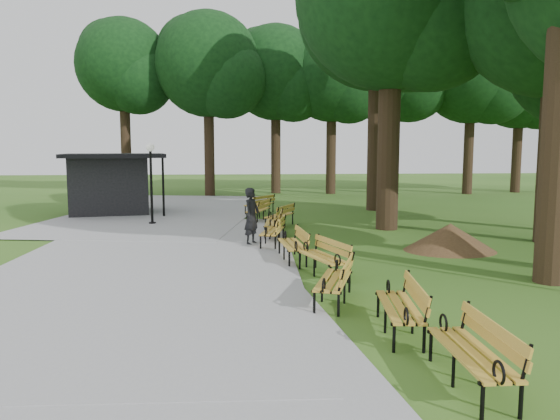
{
  "coord_description": "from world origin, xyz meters",
  "views": [
    {
      "loc": [
        -1.59,
        -11.0,
        3.0
      ],
      "look_at": [
        -0.24,
        5.09,
        1.1
      ],
      "focal_mm": 33.75,
      "sensor_mm": 36.0,
      "label": 1
    }
  ],
  "objects": [
    {
      "name": "person",
      "position": [
        -1.11,
        5.24,
        0.89
      ],
      "size": [
        0.7,
        0.78,
        1.78
      ],
      "primitive_type": "imported",
      "rotation": [
        0.0,
        0.0,
        1.04
      ],
      "color": "black",
      "rests_on": "ground"
    },
    {
      "name": "tree_backdrop",
      "position": [
        6.1,
        22.85,
        8.26
      ],
      "size": [
        36.7,
        9.77,
        16.53
      ],
      "primitive_type": null,
      "color": "black",
      "rests_on": "ground"
    },
    {
      "name": "bench_7",
      "position": [
        0.06,
        8.87,
        0.44
      ],
      "size": [
        1.44,
        1.98,
        0.88
      ],
      "primitive_type": null,
      "rotation": [
        0.0,
        0.0,
        -2.05
      ],
      "color": "gold",
      "rests_on": "ground"
    },
    {
      "name": "bench_0",
      "position": [
        1.34,
        -4.87,
        0.44
      ],
      "size": [
        0.68,
        1.91,
        0.88
      ],
      "primitive_type": null,
      "rotation": [
        0.0,
        0.0,
        -1.59
      ],
      "color": "gold",
      "rests_on": "ground"
    },
    {
      "name": "lawn_tree_4",
      "position": [
        5.12,
        14.0,
        9.46
      ],
      "size": [
        7.63,
        7.63,
        13.33
      ],
      "color": "black",
      "rests_on": "ground"
    },
    {
      "name": "bench_5",
      "position": [
        -0.47,
        5.09,
        0.44
      ],
      "size": [
        1.06,
        2.0,
        0.88
      ],
      "primitive_type": null,
      "rotation": [
        0.0,
        0.0,
        -1.8
      ],
      "color": "gold",
      "rests_on": "ground"
    },
    {
      "name": "kiosk",
      "position": [
        -7.34,
        13.62,
        1.38
      ],
      "size": [
        5.01,
        4.55,
        2.75
      ],
      "primitive_type": null,
      "rotation": [
        0.0,
        0.0,
        0.18
      ],
      "color": "black",
      "rests_on": "ground"
    },
    {
      "name": "bench_1",
      "position": [
        1.03,
        -2.91,
        0.44
      ],
      "size": [
        0.88,
        1.97,
        0.88
      ],
      "primitive_type": null,
      "rotation": [
        0.0,
        0.0,
        -1.7
      ],
      "color": "gold",
      "rests_on": "ground"
    },
    {
      "name": "bench_6",
      "position": [
        -0.32,
        6.88,
        0.44
      ],
      "size": [
        0.87,
        1.97,
        0.88
      ],
      "primitive_type": null,
      "rotation": [
        0.0,
        0.0,
        -1.7
      ],
      "color": "gold",
      "rests_on": "ground"
    },
    {
      "name": "lamp_post",
      "position": [
        -4.89,
        9.89,
        2.29
      ],
      "size": [
        0.32,
        0.32,
        3.19
      ],
      "color": "black",
      "rests_on": "ground"
    },
    {
      "name": "bench_2",
      "position": [
        0.28,
        -1.13,
        0.44
      ],
      "size": [
        1.23,
        2.0,
        0.88
      ],
      "primitive_type": null,
      "rotation": [
        0.0,
        0.0,
        -1.9
      ],
      "color": "gold",
      "rests_on": "ground"
    },
    {
      "name": "path",
      "position": [
        -4.0,
        3.0,
        0.03
      ],
      "size": [
        12.0,
        38.0,
        0.06
      ],
      "primitive_type": "cube",
      "color": "#97979A",
      "rests_on": "ground"
    },
    {
      "name": "bench_9",
      "position": [
        -0.52,
        12.97,
        0.44
      ],
      "size": [
        1.63,
        1.91,
        0.88
      ],
      "primitive_type": null,
      "rotation": [
        0.0,
        0.0,
        -2.2
      ],
      "color": "gold",
      "rests_on": "ground"
    },
    {
      "name": "bench_3",
      "position": [
        0.43,
        1.05,
        0.44
      ],
      "size": [
        1.18,
        2.0,
        0.88
      ],
      "primitive_type": null,
      "rotation": [
        0.0,
        0.0,
        -1.26
      ],
      "color": "gold",
      "rests_on": "ground"
    },
    {
      "name": "ground",
      "position": [
        0.0,
        0.0,
        0.0
      ],
      "size": [
        100.0,
        100.0,
        0.0
      ],
      "primitive_type": "plane",
      "color": "#305B1A",
      "rests_on": "ground"
    },
    {
      "name": "dirt_mound",
      "position": [
        4.67,
        3.77,
        0.4
      ],
      "size": [
        2.26,
        2.26,
        0.81
      ],
      "primitive_type": "cone",
      "color": "#47301C",
      "rests_on": "ground"
    },
    {
      "name": "bench_8",
      "position": [
        -0.67,
        10.75,
        0.44
      ],
      "size": [
        1.26,
        2.0,
        0.88
      ],
      "primitive_type": null,
      "rotation": [
        0.0,
        0.0,
        -1.93
      ],
      "color": "gold",
      "rests_on": "ground"
    },
    {
      "name": "bench_4",
      "position": [
        -0.11,
        2.77,
        0.44
      ],
      "size": [
        0.77,
        1.94,
        0.88
      ],
      "primitive_type": null,
      "rotation": [
        0.0,
        0.0,
        -1.5
      ],
      "color": "gold",
      "rests_on": "ground"
    }
  ]
}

